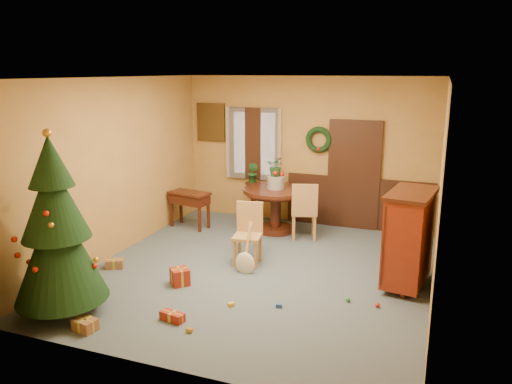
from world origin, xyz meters
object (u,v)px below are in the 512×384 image
at_px(chair_near, 248,231).
at_px(writing_desk, 190,201).
at_px(sideboard, 409,236).
at_px(dining_table, 276,202).
at_px(christmas_tree, 57,230).

relative_size(chair_near, writing_desk, 1.14).
xyz_separation_m(chair_near, writing_desk, (-1.74, 1.31, 0.01)).
bearing_deg(sideboard, writing_desk, 161.94).
xyz_separation_m(dining_table, christmas_tree, (-1.48, -4.05, 0.52)).
bearing_deg(christmas_tree, writing_desk, 92.64).
distance_m(chair_near, writing_desk, 2.18).
relative_size(chair_near, christmas_tree, 0.42).
height_order(chair_near, writing_desk, chair_near).
relative_size(chair_near, sideboard, 0.70).
bearing_deg(sideboard, chair_near, 178.85).
height_order(writing_desk, sideboard, sideboard).
distance_m(dining_table, writing_desk, 1.69).
xyz_separation_m(chair_near, christmas_tree, (-1.56, -2.43, 0.59)).
bearing_deg(christmas_tree, sideboard, 30.74).
bearing_deg(chair_near, writing_desk, 142.96).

